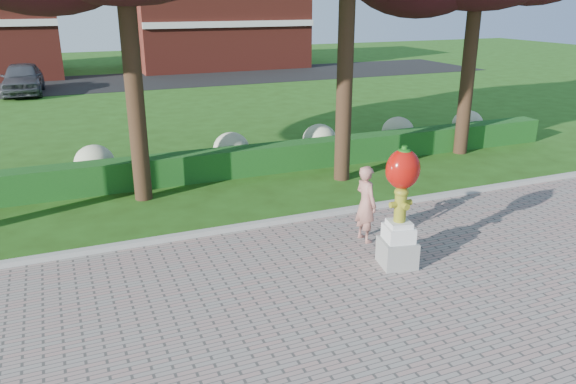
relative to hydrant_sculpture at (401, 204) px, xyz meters
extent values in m
plane|color=#244812|center=(-1.87, -0.17, -1.29)|extent=(100.00, 100.00, 0.00)
cube|color=#ADADA5|center=(-1.87, 2.83, -1.22)|extent=(40.00, 0.18, 0.15)
cube|color=#144818|center=(-1.87, 6.83, -0.89)|extent=(24.00, 0.70, 0.80)
ellipsoid|color=#B4B78B|center=(-4.87, 7.83, -0.74)|extent=(1.10, 1.10, 0.99)
ellipsoid|color=#B4B78B|center=(-0.87, 7.83, -0.74)|extent=(1.10, 1.10, 0.99)
ellipsoid|color=#B4B78B|center=(2.13, 7.83, -0.74)|extent=(1.10, 1.10, 0.99)
ellipsoid|color=#B4B78B|center=(5.13, 7.83, -0.74)|extent=(1.10, 1.10, 0.99)
ellipsoid|color=#B4B78B|center=(8.13, 7.83, -0.74)|extent=(1.10, 1.10, 0.99)
cube|color=black|center=(-1.87, 27.83, -1.28)|extent=(50.00, 8.00, 0.02)
cube|color=maroon|center=(6.13, 33.83, 1.91)|extent=(12.00, 8.00, 6.40)
cylinder|color=black|center=(-3.87, 5.83, 1.79)|extent=(0.44, 0.44, 6.16)
cylinder|color=black|center=(1.63, 5.33, 2.35)|extent=(0.44, 0.44, 7.28)
cylinder|color=black|center=(6.63, 6.33, 1.65)|extent=(0.44, 0.44, 5.88)
cube|color=gray|center=(0.00, 0.00, -0.99)|extent=(0.75, 0.75, 0.52)
cube|color=silver|center=(0.00, 0.00, -0.59)|extent=(0.61, 0.61, 0.29)
cube|color=silver|center=(0.00, 0.00, -0.39)|extent=(0.49, 0.49, 0.10)
cylinder|color=olive|center=(0.00, 0.00, -0.05)|extent=(0.23, 0.23, 0.58)
ellipsoid|color=olive|center=(0.00, 0.00, 0.23)|extent=(0.27, 0.27, 0.19)
cylinder|color=olive|center=(-0.17, 0.00, 0.01)|extent=(0.12, 0.11, 0.11)
cylinder|color=olive|center=(0.17, 0.00, 0.01)|extent=(0.12, 0.11, 0.11)
cylinder|color=olive|center=(0.00, -0.15, 0.01)|extent=(0.12, 0.12, 0.12)
cylinder|color=olive|center=(0.00, 0.00, 0.32)|extent=(0.08, 0.08, 0.05)
ellipsoid|color=#A90F09|center=(0.00, 0.00, 0.68)|extent=(0.65, 0.58, 0.75)
ellipsoid|color=#A90F09|center=(-0.19, 0.00, 0.66)|extent=(0.32, 0.32, 0.48)
ellipsoid|color=#A90F09|center=(0.19, 0.00, 0.66)|extent=(0.32, 0.32, 0.48)
cylinder|color=#195E15|center=(0.00, 0.00, 1.05)|extent=(0.10, 0.10, 0.12)
ellipsoid|color=#195E15|center=(0.00, 0.00, 1.02)|extent=(0.25, 0.25, 0.08)
imported|color=#AE7063|center=(0.02, 1.26, -0.43)|extent=(0.44, 0.63, 1.64)
imported|color=#45474D|center=(-7.07, 25.10, -0.45)|extent=(2.19, 4.93, 1.65)
camera|label=1|loc=(-5.71, -8.19, 3.63)|focal=35.00mm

